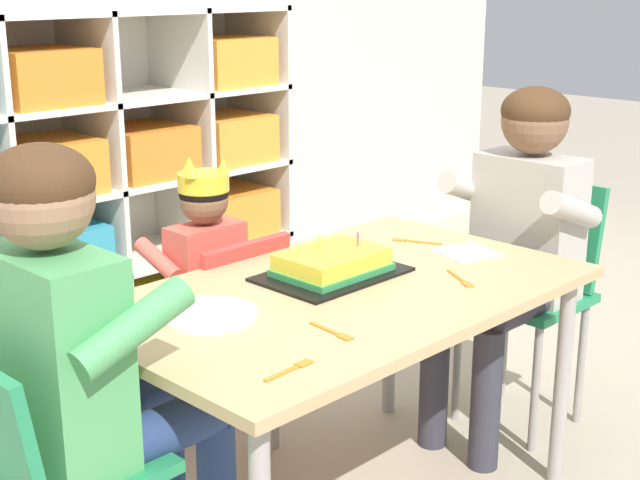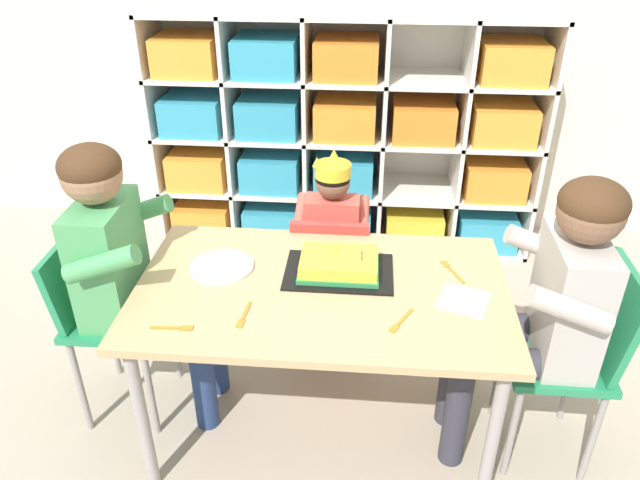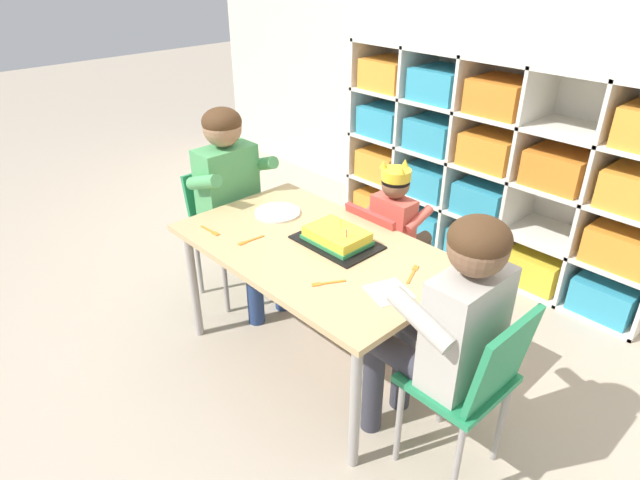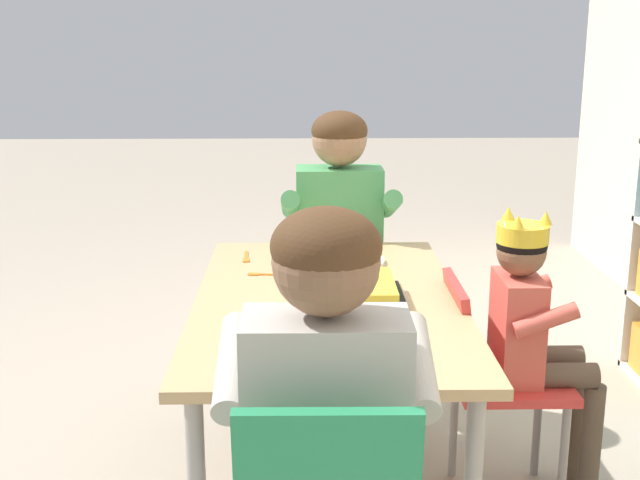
% 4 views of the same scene
% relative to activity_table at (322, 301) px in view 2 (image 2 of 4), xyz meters
% --- Properties ---
extents(ground, '(16.00, 16.00, 0.00)m').
position_rel_activity_table_xyz_m(ground, '(0.00, 0.00, -0.56)').
color(ground, tan).
extents(storage_cubby_shelf, '(1.97, 0.39, 1.22)m').
position_rel_activity_table_xyz_m(storage_cubby_shelf, '(-0.02, 1.40, 0.01)').
color(storage_cubby_shelf, silver).
rests_on(storage_cubby_shelf, ground).
extents(activity_table, '(1.19, 0.72, 0.61)m').
position_rel_activity_table_xyz_m(activity_table, '(0.00, 0.00, 0.00)').
color(activity_table, tan).
rests_on(activity_table, ground).
extents(classroom_chair_blue, '(0.32, 0.33, 0.66)m').
position_rel_activity_table_xyz_m(classroom_chair_blue, '(-0.00, 0.45, -0.16)').
color(classroom_chair_blue, red).
rests_on(classroom_chair_blue, ground).
extents(child_with_crown, '(0.30, 0.31, 0.85)m').
position_rel_activity_table_xyz_m(child_with_crown, '(-0.00, 0.56, -0.02)').
color(child_with_crown, '#D15647').
rests_on(child_with_crown, ground).
extents(classroom_chair_adult_side, '(0.33, 0.36, 0.69)m').
position_rel_activity_table_xyz_m(classroom_chair_adult_side, '(-0.77, 0.06, -0.12)').
color(classroom_chair_adult_side, '#238451').
rests_on(classroom_chair_adult_side, ground).
extents(adult_helper_seated, '(0.44, 0.41, 1.05)m').
position_rel_activity_table_xyz_m(adult_helper_seated, '(-0.66, 0.06, 0.09)').
color(adult_helper_seated, '#4C9E5B').
rests_on(adult_helper_seated, ground).
extents(classroom_chair_guest_side, '(0.34, 0.34, 0.74)m').
position_rel_activity_table_xyz_m(classroom_chair_guest_side, '(0.82, -0.03, -0.12)').
color(classroom_chair_guest_side, '#238451').
rests_on(classroom_chair_guest_side, ground).
extents(guest_at_table_side, '(0.44, 0.41, 1.03)m').
position_rel_activity_table_xyz_m(guest_at_table_side, '(0.70, -0.03, 0.08)').
color(guest_at_table_side, '#B2ADA3').
rests_on(guest_at_table_side, ground).
extents(birthday_cake_on_tray, '(0.35, 0.24, 0.10)m').
position_rel_activity_table_xyz_m(birthday_cake_on_tray, '(0.05, 0.08, 0.08)').
color(birthday_cake_on_tray, black).
rests_on(birthday_cake_on_tray, activity_table).
extents(paper_plate_stack, '(0.21, 0.21, 0.01)m').
position_rel_activity_table_xyz_m(paper_plate_stack, '(-0.34, 0.08, 0.06)').
color(paper_plate_stack, white).
rests_on(paper_plate_stack, activity_table).
extents(paper_napkin_square, '(0.19, 0.19, 0.00)m').
position_rel_activity_table_xyz_m(paper_napkin_square, '(0.44, -0.04, 0.06)').
color(paper_napkin_square, white).
rests_on(paper_napkin_square, activity_table).
extents(fork_near_child_seat, '(0.12, 0.02, 0.00)m').
position_rel_activity_table_xyz_m(fork_near_child_seat, '(-0.40, -0.25, 0.06)').
color(fork_near_child_seat, orange).
rests_on(fork_near_child_seat, activity_table).
extents(fork_by_napkin, '(0.07, 0.13, 0.00)m').
position_rel_activity_table_xyz_m(fork_by_napkin, '(0.42, 0.13, 0.06)').
color(fork_by_napkin, orange).
rests_on(fork_by_napkin, activity_table).
extents(fork_near_cake_tray, '(0.03, 0.13, 0.00)m').
position_rel_activity_table_xyz_m(fork_near_cake_tray, '(-0.22, -0.18, 0.06)').
color(fork_near_cake_tray, orange).
rests_on(fork_near_cake_tray, activity_table).
extents(fork_scattered_mid_table, '(0.08, 0.12, 0.00)m').
position_rel_activity_table_xyz_m(fork_scattered_mid_table, '(0.24, -0.16, 0.06)').
color(fork_scattered_mid_table, orange).
rests_on(fork_scattered_mid_table, activity_table).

